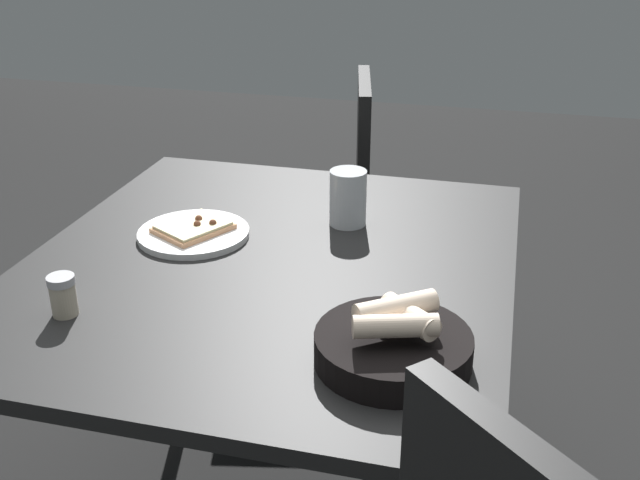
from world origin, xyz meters
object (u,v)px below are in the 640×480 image
(bread_basket, at_px, (394,343))
(chair_far, at_px, (325,192))
(beer_glass, at_px, (348,201))
(pepper_shaker, at_px, (63,298))
(dining_table, at_px, (270,284))
(pizza_plate, at_px, (194,232))

(bread_basket, relative_size, chair_far, 0.29)
(beer_glass, bearing_deg, pepper_shaker, 142.46)
(dining_table, relative_size, chair_far, 1.26)
(dining_table, relative_size, pizza_plate, 4.53)
(dining_table, relative_size, pepper_shaker, 14.45)
(dining_table, height_order, beer_glass, beer_glass)
(chair_far, bearing_deg, bread_basket, -161.11)
(bread_basket, height_order, beer_glass, beer_glass)
(pizza_plate, relative_size, bread_basket, 0.96)
(pizza_plate, bearing_deg, chair_far, -5.59)
(beer_glass, distance_m, chair_far, 0.78)
(dining_table, height_order, chair_far, chair_far)
(beer_glass, height_order, chair_far, chair_far)
(dining_table, xyz_separation_m, pepper_shaker, (-0.30, 0.28, 0.09))
(pizza_plate, distance_m, pepper_shaker, 0.38)
(dining_table, distance_m, bread_basket, 0.44)
(dining_table, bearing_deg, chair_far, 6.92)
(beer_glass, height_order, pepper_shaker, beer_glass)
(pepper_shaker, relative_size, chair_far, 0.09)
(pepper_shaker, bearing_deg, beer_glass, -37.54)
(pepper_shaker, height_order, chair_far, chair_far)
(bread_basket, relative_size, pepper_shaker, 3.33)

